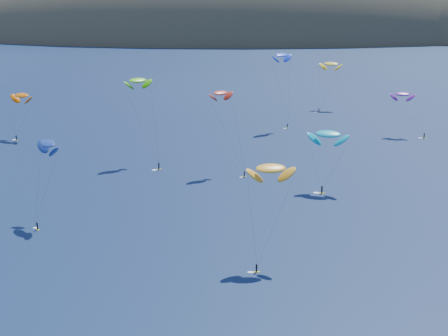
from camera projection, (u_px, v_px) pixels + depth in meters
island at (264, 43)px, 614.35m from camera, size 730.00×300.00×210.00m
kitesurfer_1 at (21, 95)px, 208.17m from camera, size 9.88×9.86×16.74m
kitesurfer_2 at (271, 168)px, 116.56m from camera, size 9.20×9.74×20.42m
kitesurfer_3 at (138, 81)px, 179.86m from camera, size 11.63×15.54×25.87m
kitesurfer_4 at (282, 55)px, 219.98m from camera, size 9.03×8.38×28.02m
kitesurfer_5 at (328, 134)px, 157.23m from camera, size 10.72×8.69×17.01m
kitesurfer_6 at (403, 94)px, 211.74m from camera, size 11.71×9.34×16.23m
kitesurfer_9 at (221, 93)px, 170.95m from camera, size 10.88×11.72×23.69m
kitesurfer_10 at (48, 144)px, 136.81m from camera, size 8.05×12.82×19.48m
kitesurfer_11 at (331, 64)px, 254.87m from camera, size 11.49×14.74×20.52m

